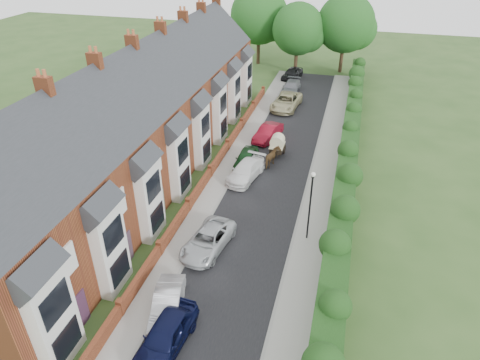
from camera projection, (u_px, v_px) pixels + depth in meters
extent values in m
plane|color=#2D4C1E|center=(242.00, 270.00, 25.96)|extent=(140.00, 140.00, 0.00)
cube|color=black|center=(270.00, 179.00, 35.13)|extent=(6.00, 58.00, 0.02)
cube|color=gray|center=(321.00, 185.00, 34.19)|extent=(2.20, 58.00, 0.12)
cube|color=gray|center=(226.00, 172.00, 35.97)|extent=(1.70, 58.00, 0.12)
cube|color=gray|center=(308.00, 183.00, 34.42)|extent=(0.18, 58.00, 0.13)
cube|color=gray|center=(235.00, 173.00, 35.79)|extent=(0.18, 58.00, 0.13)
cube|color=#173310|center=(345.00, 175.00, 33.17)|extent=(1.50, 58.00, 2.50)
cube|color=brown|center=(144.00, 134.00, 34.97)|extent=(8.00, 40.00, 6.50)
cube|color=#292C30|center=(139.00, 96.00, 33.28)|extent=(8.00, 40.20, 8.00)
cube|color=silver|center=(55.00, 321.00, 19.42)|extent=(0.70, 2.40, 5.20)
cube|color=black|center=(67.00, 340.00, 19.96)|extent=(0.06, 1.80, 1.60)
cube|color=black|center=(56.00, 304.00, 18.71)|extent=(0.06, 1.80, 1.60)
cube|color=#292C30|center=(36.00, 272.00, 17.89)|extent=(1.70, 2.60, 1.70)
cube|color=#3F2D2D|center=(82.00, 309.00, 22.02)|extent=(0.08, 0.90, 2.10)
cube|color=silver|center=(67.00, 261.00, 20.20)|extent=(0.12, 1.20, 1.60)
cube|color=silver|center=(111.00, 251.00, 23.54)|extent=(0.70, 2.40, 5.20)
cube|color=black|center=(120.00, 268.00, 24.08)|extent=(0.06, 1.80, 1.60)
cube|color=black|center=(114.00, 235.00, 22.83)|extent=(0.06, 1.80, 1.60)
cube|color=#292C30|center=(99.00, 206.00, 22.01)|extent=(1.70, 2.60, 1.70)
cube|color=#3F2D2D|center=(128.00, 248.00, 26.14)|extent=(0.08, 0.90, 2.10)
cube|color=silver|center=(119.00, 203.00, 24.32)|extent=(0.12, 1.20, 1.60)
cube|color=silver|center=(150.00, 202.00, 27.66)|extent=(0.70, 2.40, 5.20)
cube|color=black|center=(157.00, 218.00, 28.20)|extent=(0.06, 1.80, 1.60)
cube|color=black|center=(154.00, 187.00, 26.95)|extent=(0.06, 1.80, 1.60)
cube|color=#292C30|center=(143.00, 161.00, 26.13)|extent=(1.70, 2.60, 1.70)
cube|color=#3F2D2D|center=(162.00, 203.00, 30.27)|extent=(0.08, 0.90, 2.10)
cube|color=silver|center=(156.00, 162.00, 28.44)|extent=(0.12, 1.20, 1.60)
cube|color=silver|center=(180.00, 165.00, 31.78)|extent=(0.70, 2.40, 5.20)
cube|color=black|center=(185.00, 180.00, 32.32)|extent=(0.06, 1.80, 1.60)
cube|color=black|center=(183.00, 152.00, 31.08)|extent=(0.06, 1.80, 1.60)
cube|color=#292C30|center=(174.00, 128.00, 30.26)|extent=(1.70, 2.60, 1.70)
cube|color=#3F2D2D|center=(187.00, 169.00, 34.39)|extent=(0.08, 0.90, 2.10)
cube|color=silver|center=(184.00, 132.00, 32.56)|extent=(0.12, 1.20, 1.60)
cube|color=silver|center=(202.00, 137.00, 35.90)|extent=(0.70, 2.40, 5.20)
cube|color=black|center=(207.00, 150.00, 36.45)|extent=(0.06, 1.80, 1.60)
cube|color=black|center=(206.00, 124.00, 35.20)|extent=(0.06, 1.80, 1.60)
cube|color=#292C30|center=(199.00, 103.00, 34.38)|extent=(1.70, 2.60, 1.70)
cube|color=#3F2D2D|center=(207.00, 143.00, 38.51)|extent=(0.08, 0.90, 2.10)
cube|color=silver|center=(206.00, 108.00, 36.68)|extent=(0.12, 1.20, 1.60)
cube|color=silver|center=(220.00, 115.00, 40.03)|extent=(0.70, 2.40, 5.20)
cube|color=black|center=(224.00, 127.00, 40.57)|extent=(0.06, 1.80, 1.60)
cube|color=black|center=(223.00, 103.00, 39.32)|extent=(0.06, 1.80, 1.60)
cube|color=#292C30|center=(217.00, 84.00, 38.50)|extent=(1.70, 2.60, 1.70)
cube|color=#3F2D2D|center=(224.00, 121.00, 42.63)|extent=(0.08, 0.90, 2.10)
cube|color=silver|center=(223.00, 89.00, 40.81)|extent=(0.12, 1.20, 1.60)
cube|color=silver|center=(234.00, 97.00, 44.15)|extent=(0.70, 2.40, 5.20)
cube|color=black|center=(238.00, 108.00, 44.69)|extent=(0.06, 1.80, 1.60)
cube|color=black|center=(238.00, 86.00, 43.44)|extent=(0.06, 1.80, 1.60)
cube|color=#292C30|center=(233.00, 68.00, 42.62)|extent=(1.70, 2.60, 1.70)
cube|color=#3F2D2D|center=(237.00, 103.00, 46.76)|extent=(0.08, 0.90, 2.10)
cube|color=silver|center=(237.00, 74.00, 44.93)|extent=(0.12, 1.20, 1.60)
cube|color=silver|center=(246.00, 82.00, 48.27)|extent=(0.70, 2.40, 5.20)
cube|color=black|center=(250.00, 92.00, 48.81)|extent=(0.06, 1.80, 1.60)
cube|color=black|center=(250.00, 71.00, 47.56)|extent=(0.06, 1.80, 1.60)
cube|color=#292C30|center=(245.00, 55.00, 46.74)|extent=(1.70, 2.60, 1.70)
cube|color=#3F2D2D|center=(248.00, 89.00, 50.88)|extent=(0.08, 0.90, 2.10)
cube|color=silver|center=(248.00, 61.00, 49.05)|extent=(0.12, 1.20, 1.60)
cube|color=brown|center=(46.00, 91.00, 23.06)|extent=(0.90, 0.50, 1.60)
cylinder|color=#A15530|center=(38.00, 73.00, 22.61)|extent=(0.20, 0.20, 0.50)
cylinder|color=#A15530|center=(45.00, 74.00, 22.52)|extent=(0.20, 0.20, 0.50)
cube|color=brown|center=(96.00, 65.00, 27.18)|extent=(0.90, 0.50, 1.60)
cylinder|color=#A15530|center=(90.00, 50.00, 26.73)|extent=(0.20, 0.20, 0.50)
cylinder|color=#A15530|center=(96.00, 50.00, 26.65)|extent=(0.20, 0.20, 0.50)
cube|color=brown|center=(132.00, 46.00, 31.31)|extent=(0.90, 0.50, 1.60)
cylinder|color=#A15530|center=(128.00, 33.00, 30.86)|extent=(0.20, 0.20, 0.50)
cylinder|color=#A15530|center=(133.00, 33.00, 30.77)|extent=(0.20, 0.20, 0.50)
cube|color=brown|center=(161.00, 31.00, 35.43)|extent=(0.90, 0.50, 1.60)
cylinder|color=#A15530|center=(157.00, 19.00, 34.98)|extent=(0.20, 0.20, 0.50)
cylinder|color=#A15530|center=(162.00, 20.00, 34.89)|extent=(0.20, 0.20, 0.50)
cube|color=brown|center=(183.00, 20.00, 39.55)|extent=(0.90, 0.50, 1.60)
cylinder|color=#A15530|center=(180.00, 9.00, 39.10)|extent=(0.20, 0.20, 0.50)
cylinder|color=#A15530|center=(184.00, 9.00, 39.01)|extent=(0.20, 0.20, 0.50)
cube|color=brown|center=(201.00, 10.00, 43.67)|extent=(0.90, 0.50, 1.60)
cylinder|color=#A15530|center=(199.00, 0.00, 43.22)|extent=(0.20, 0.20, 0.50)
cylinder|color=#A15530|center=(203.00, 1.00, 43.13)|extent=(0.20, 0.20, 0.50)
cube|color=brown|center=(216.00, 3.00, 47.80)|extent=(0.90, 0.50, 1.60)
cube|color=brown|center=(96.00, 347.00, 20.74)|extent=(0.30, 4.70, 0.90)
cube|color=brown|center=(142.00, 277.00, 24.86)|extent=(0.30, 4.70, 0.90)
cube|color=brown|center=(175.00, 226.00, 28.98)|extent=(0.30, 4.70, 0.90)
cube|color=brown|center=(200.00, 188.00, 33.10)|extent=(0.30, 4.70, 0.90)
cube|color=brown|center=(220.00, 158.00, 37.23)|extent=(0.30, 4.70, 0.90)
cube|color=brown|center=(235.00, 135.00, 41.35)|extent=(0.30, 4.70, 0.90)
cube|color=brown|center=(248.00, 115.00, 45.47)|extent=(0.30, 4.70, 0.90)
cube|color=brown|center=(258.00, 99.00, 49.59)|extent=(0.30, 4.70, 0.90)
cube|color=brown|center=(121.00, 308.00, 22.75)|extent=(0.35, 0.35, 1.10)
cube|color=brown|center=(160.00, 248.00, 26.87)|extent=(0.35, 0.35, 1.10)
cube|color=brown|center=(188.00, 205.00, 30.99)|extent=(0.35, 0.35, 1.10)
cube|color=brown|center=(210.00, 171.00, 35.11)|extent=(0.35, 0.35, 1.10)
cube|color=brown|center=(228.00, 145.00, 39.24)|extent=(0.35, 0.35, 1.10)
cube|color=brown|center=(242.00, 123.00, 43.36)|extent=(0.35, 0.35, 1.10)
cube|color=brown|center=(253.00, 106.00, 47.48)|extent=(0.35, 0.35, 1.10)
cube|color=brown|center=(263.00, 91.00, 51.60)|extent=(0.35, 0.35, 1.10)
cylinder|color=black|center=(310.00, 210.00, 27.25)|extent=(0.12, 0.12, 4.80)
cylinder|color=black|center=(313.00, 177.00, 25.98)|extent=(0.20, 0.20, 0.10)
sphere|color=silver|center=(313.00, 175.00, 25.90)|extent=(0.32, 0.32, 0.32)
cylinder|color=#332316|center=(296.00, 56.00, 58.37)|extent=(0.50, 0.50, 4.75)
sphere|color=#1C531B|center=(298.00, 29.00, 56.55)|extent=(6.80, 6.80, 6.80)
sphere|color=#1C531B|center=(308.00, 34.00, 56.83)|extent=(4.76, 4.76, 4.76)
cylinder|color=#332316|center=(342.00, 53.00, 58.55)|extent=(0.50, 0.50, 5.25)
sphere|color=#1C531B|center=(346.00, 23.00, 56.53)|extent=(7.60, 7.60, 7.60)
sphere|color=#1C531B|center=(357.00, 29.00, 56.82)|extent=(5.32, 5.32, 5.32)
cylinder|color=#332316|center=(258.00, 45.00, 61.99)|extent=(0.50, 0.50, 5.50)
sphere|color=#1C531B|center=(259.00, 15.00, 59.88)|extent=(8.00, 8.00, 8.00)
sphere|color=#1C531B|center=(270.00, 21.00, 60.17)|extent=(5.60, 5.60, 5.60)
imported|color=black|center=(166.00, 336.00, 20.93)|extent=(2.23, 4.74, 1.57)
imported|color=#B9B8BD|center=(167.00, 304.00, 22.82)|extent=(2.29, 4.26, 1.33)
imported|color=#B5B9BE|center=(208.00, 240.00, 27.36)|extent=(2.88, 5.05, 1.33)
imported|color=white|center=(246.00, 171.00, 34.90)|extent=(2.80, 5.00, 1.37)
imported|color=#103715|center=(246.00, 159.00, 36.69)|extent=(1.61, 3.99, 1.36)
imported|color=maroon|center=(268.00, 133.00, 41.10)|extent=(2.44, 4.51, 1.41)
imported|color=tan|center=(286.00, 102.00, 47.91)|extent=(3.17, 5.92, 1.58)
imported|color=slate|center=(291.00, 87.00, 52.28)|extent=(1.97, 4.83, 1.40)
imported|color=black|center=(292.00, 73.00, 56.94)|extent=(2.76, 4.62, 1.47)
imported|color=brown|center=(273.00, 158.00, 36.54)|extent=(1.21, 2.05, 1.63)
cube|color=black|center=(277.00, 148.00, 38.26)|extent=(1.10, 1.84, 0.46)
cylinder|color=#C1BA95|center=(277.00, 141.00, 37.92)|extent=(1.19, 1.15, 1.19)
cube|color=#C1BA95|center=(277.00, 145.00, 38.14)|extent=(1.21, 1.88, 0.04)
cylinder|color=black|center=(272.00, 148.00, 39.03)|extent=(0.07, 0.83, 0.83)
cylinder|color=black|center=(285.00, 149.00, 38.77)|extent=(0.07, 0.83, 0.83)
cylinder|color=black|center=(271.00, 152.00, 37.47)|extent=(0.06, 1.65, 0.06)
cylinder|color=black|center=(279.00, 153.00, 37.33)|extent=(0.06, 1.65, 0.06)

